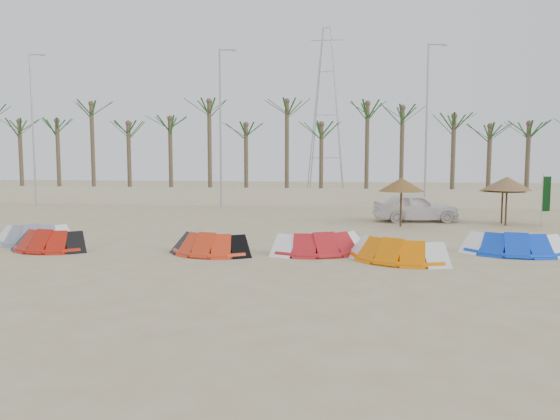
# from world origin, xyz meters

# --- Properties ---
(ground) EXTENTS (120.00, 120.00, 0.00)m
(ground) POSITION_xyz_m (0.00, 0.00, 0.00)
(ground) COLOR #BFB091
(ground) RESTS_ON ground
(boundary_wall) EXTENTS (60.00, 0.30, 1.30)m
(boundary_wall) POSITION_xyz_m (0.00, 22.00, 0.65)
(boundary_wall) COLOR beige
(boundary_wall) RESTS_ON ground
(palm_line) EXTENTS (52.00, 4.00, 7.70)m
(palm_line) POSITION_xyz_m (0.67, 23.50, 6.44)
(palm_line) COLOR brown
(palm_line) RESTS_ON ground
(lamp_a) EXTENTS (1.25, 0.14, 11.00)m
(lamp_a) POSITION_xyz_m (-19.96, 20.00, 5.77)
(lamp_a) COLOR #A5A8AD
(lamp_a) RESTS_ON ground
(lamp_b) EXTENTS (1.25, 0.14, 11.00)m
(lamp_b) POSITION_xyz_m (-5.96, 20.00, 5.77)
(lamp_b) COLOR #A5A8AD
(lamp_b) RESTS_ON ground
(lamp_c) EXTENTS (1.25, 0.14, 11.00)m
(lamp_c) POSITION_xyz_m (8.04, 20.00, 5.77)
(lamp_c) COLOR #A5A8AD
(lamp_c) RESTS_ON ground
(pylon) EXTENTS (3.00, 3.00, 14.00)m
(pylon) POSITION_xyz_m (1.00, 28.00, 0.00)
(pylon) COLOR #A5A8AD
(pylon) RESTS_ON ground
(kite_grey) EXTENTS (3.31, 2.14, 0.90)m
(kite_grey) POSITION_xyz_m (-9.91, 3.61, 0.42)
(kite_grey) COLOR gray
(kite_grey) RESTS_ON ground
(kite_red_left) EXTENTS (3.23, 1.82, 0.90)m
(kite_red_left) POSITION_xyz_m (-8.49, 2.22, 0.42)
(kite_red_left) COLOR #AD1A0C
(kite_red_left) RESTS_ON ground
(kite_red_mid) EXTENTS (3.36, 2.09, 0.90)m
(kite_red_mid) POSITION_xyz_m (-2.10, 2.20, 0.42)
(kite_red_mid) COLOR red
(kite_red_mid) RESTS_ON ground
(kite_red_right) EXTENTS (4.02, 2.68, 0.90)m
(kite_red_right) POSITION_xyz_m (1.97, 2.94, 0.42)
(kite_red_right) COLOR red
(kite_red_right) RESTS_ON ground
(kite_orange) EXTENTS (4.04, 2.89, 0.90)m
(kite_orange) POSITION_xyz_m (4.64, 1.78, 0.42)
(kite_orange) COLOR orange
(kite_orange) RESTS_ON ground
(kite_blue) EXTENTS (3.80, 1.99, 0.90)m
(kite_blue) POSITION_xyz_m (9.10, 3.73, 0.42)
(kite_blue) COLOR blue
(kite_blue) RESTS_ON ground
(parasol_left) EXTENTS (2.36, 2.36, 2.53)m
(parasol_left) POSITION_xyz_m (5.65, 11.23, 2.17)
(parasol_left) COLOR #4C331E
(parasol_left) RESTS_ON ground
(parasol_mid) EXTENTS (2.49, 2.49, 2.58)m
(parasol_mid) POSITION_xyz_m (11.16, 12.24, 2.22)
(parasol_mid) COLOR #4C331E
(parasol_mid) RESTS_ON ground
(parasol_right) EXTENTS (2.47, 2.47, 2.44)m
(parasol_right) POSITION_xyz_m (11.22, 13.23, 2.08)
(parasol_right) COLOR #4C331E
(parasol_right) RESTS_ON ground
(flag_green) EXTENTS (0.45, 0.10, 2.76)m
(flag_green) POSITION_xyz_m (12.98, 11.88, 1.64)
(flag_green) COLOR #A5A8AD
(flag_green) RESTS_ON ground
(car) EXTENTS (4.85, 2.46, 1.58)m
(car) POSITION_xyz_m (6.67, 13.53, 0.79)
(car) COLOR white
(car) RESTS_ON ground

